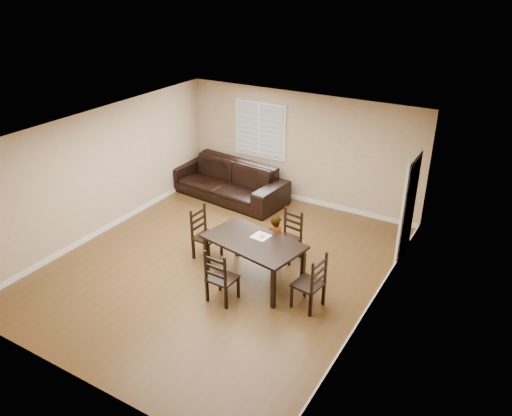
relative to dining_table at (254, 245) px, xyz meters
The scene contains 11 objects.
ground 1.12m from the dining_table, behind, with size 7.00×7.00×0.00m, color brown.
room 1.34m from the dining_table, 160.70° to the left, with size 6.04×7.04×2.72m.
dining_table is the anchor object (origin of this frame).
chair_near 1.17m from the dining_table, 79.69° to the left, with size 0.51×0.49×1.01m.
chair_far 0.98m from the dining_table, 99.35° to the right, with size 0.48×0.45×1.03m.
chair_left 1.38m from the dining_table, behind, with size 0.47×0.50×1.06m.
chair_right 1.38m from the dining_table, 10.29° to the right, with size 0.50×0.53×1.05m.
child 0.68m from the dining_table, 79.49° to the left, with size 0.40×0.26×1.09m, color gray.
napkin 0.22m from the dining_table, 79.49° to the left, with size 0.30×0.30×0.00m, color beige.
donut 0.23m from the dining_table, 73.15° to the left, with size 0.11×0.11×0.04m.
sofa 3.77m from the dining_table, 130.90° to the left, with size 3.08×1.20×0.90m, color black.
Camera 1 is at (4.83, -6.81, 5.32)m, focal length 35.00 mm.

